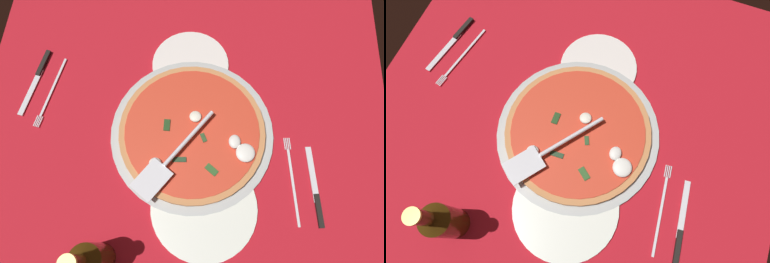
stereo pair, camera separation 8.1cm
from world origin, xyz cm
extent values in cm
cube|color=#B21622|center=(0.00, 0.00, -0.40)|extent=(106.19, 106.19, 0.80)
cube|color=white|center=(-49.97, 31.23, 0.05)|extent=(6.25, 6.25, 0.10)
cube|color=silver|center=(-43.72, 12.49, 0.05)|extent=(6.25, 6.25, 0.10)
cube|color=white|center=(-43.72, 24.98, 0.05)|extent=(6.25, 6.25, 0.10)
cube|color=white|center=(-43.72, 37.48, 0.05)|extent=(6.25, 6.25, 0.10)
cube|color=white|center=(-37.48, -6.25, 0.05)|extent=(6.25, 6.25, 0.10)
cube|color=silver|center=(-37.48, 6.25, 0.05)|extent=(6.25, 6.25, 0.10)
cube|color=white|center=(-37.48, 18.74, 0.05)|extent=(6.25, 6.25, 0.10)
cube|color=silver|center=(-37.48, 31.23, 0.05)|extent=(6.25, 6.25, 0.10)
cube|color=white|center=(-37.48, 43.72, 0.05)|extent=(6.25, 6.25, 0.10)
cube|color=white|center=(-31.23, -24.98, 0.05)|extent=(6.25, 6.25, 0.10)
cube|color=silver|center=(-31.23, -12.49, 0.05)|extent=(6.25, 6.25, 0.10)
cube|color=white|center=(-31.23, 0.00, 0.05)|extent=(6.25, 6.25, 0.10)
cube|color=silver|center=(-31.23, 12.49, 0.05)|extent=(6.25, 6.25, 0.10)
cube|color=white|center=(-31.23, 24.98, 0.05)|extent=(6.25, 6.25, 0.10)
cube|color=white|center=(-31.23, 37.48, 0.05)|extent=(6.25, 6.25, 0.10)
cube|color=white|center=(-24.98, -43.72, 0.05)|extent=(6.25, 6.25, 0.10)
cube|color=white|center=(-24.98, -31.23, 0.05)|extent=(6.25, 6.25, 0.10)
cube|color=white|center=(-24.98, -18.74, 0.05)|extent=(6.25, 6.25, 0.10)
cube|color=white|center=(-24.98, -6.25, 0.05)|extent=(6.25, 6.25, 0.10)
cube|color=silver|center=(-24.98, 6.25, 0.05)|extent=(6.25, 6.25, 0.10)
cube|color=white|center=(-24.98, 18.74, 0.05)|extent=(6.25, 6.25, 0.10)
cube|color=white|center=(-24.98, 31.23, 0.05)|extent=(6.25, 6.25, 0.10)
cube|color=white|center=(-24.98, 43.72, 0.05)|extent=(6.25, 6.25, 0.10)
cube|color=white|center=(-18.74, -49.97, 0.05)|extent=(6.25, 6.25, 0.10)
cube|color=silver|center=(-18.74, -37.48, 0.05)|extent=(6.25, 6.25, 0.10)
cube|color=silver|center=(-18.74, -24.98, 0.05)|extent=(6.25, 6.25, 0.10)
cube|color=white|center=(-18.74, -12.49, 0.05)|extent=(6.25, 6.25, 0.10)
cube|color=silver|center=(-18.74, 0.00, 0.05)|extent=(6.25, 6.25, 0.10)
cube|color=white|center=(-18.74, 12.49, 0.05)|extent=(6.25, 6.25, 0.10)
cube|color=silver|center=(-18.74, 24.98, 0.05)|extent=(6.25, 6.25, 0.10)
cube|color=white|center=(-18.74, 37.48, 0.05)|extent=(6.25, 6.25, 0.10)
cube|color=white|center=(-12.49, -43.72, 0.05)|extent=(6.25, 6.25, 0.10)
cube|color=silver|center=(-12.49, -31.23, 0.05)|extent=(6.25, 6.25, 0.10)
cube|color=silver|center=(-12.49, -18.74, 0.05)|extent=(6.25, 6.25, 0.10)
cube|color=white|center=(-12.49, -6.25, 0.05)|extent=(6.25, 6.25, 0.10)
cube|color=white|center=(-12.49, 6.25, 0.05)|extent=(6.25, 6.25, 0.10)
cube|color=white|center=(-12.49, 18.74, 0.05)|extent=(6.25, 6.25, 0.10)
cube|color=white|center=(-12.49, 31.23, 0.05)|extent=(6.25, 6.25, 0.10)
cube|color=white|center=(-12.49, 43.72, 0.05)|extent=(6.25, 6.25, 0.10)
cube|color=white|center=(-6.25, -49.97, 0.05)|extent=(6.25, 6.25, 0.10)
cube|color=silver|center=(-6.25, -37.48, 0.05)|extent=(6.25, 6.25, 0.10)
cube|color=silver|center=(-6.25, -24.98, 0.05)|extent=(6.25, 6.25, 0.10)
cube|color=white|center=(-6.25, -12.49, 0.05)|extent=(6.25, 6.25, 0.10)
cube|color=white|center=(-6.25, 0.00, 0.05)|extent=(6.25, 6.25, 0.10)
cube|color=silver|center=(-6.25, 12.49, 0.05)|extent=(6.25, 6.25, 0.10)
cube|color=silver|center=(-6.25, 24.98, 0.05)|extent=(6.25, 6.25, 0.10)
cube|color=silver|center=(-6.25, 37.48, 0.05)|extent=(6.25, 6.25, 0.10)
cube|color=white|center=(-6.25, 49.97, 0.05)|extent=(6.25, 6.25, 0.10)
cube|color=white|center=(0.00, -43.72, 0.05)|extent=(6.25, 6.25, 0.10)
cube|color=white|center=(0.00, -31.23, 0.05)|extent=(6.25, 6.25, 0.10)
cube|color=silver|center=(0.00, -18.74, 0.05)|extent=(6.25, 6.25, 0.10)
cube|color=white|center=(0.00, -6.25, 0.05)|extent=(6.25, 6.25, 0.10)
cube|color=silver|center=(0.00, 6.25, 0.05)|extent=(6.25, 6.25, 0.10)
cube|color=white|center=(0.00, 18.74, 0.05)|extent=(6.25, 6.25, 0.10)
cube|color=silver|center=(0.00, 31.23, 0.05)|extent=(6.25, 6.25, 0.10)
cube|color=white|center=(0.00, 43.72, 0.05)|extent=(6.25, 6.25, 0.10)
cube|color=white|center=(6.25, -49.97, 0.05)|extent=(6.25, 6.25, 0.10)
cube|color=silver|center=(6.25, -37.48, 0.05)|extent=(6.25, 6.25, 0.10)
cube|color=silver|center=(6.25, -24.98, 0.05)|extent=(6.25, 6.25, 0.10)
cube|color=white|center=(6.25, -12.49, 0.05)|extent=(6.25, 6.25, 0.10)
cube|color=white|center=(6.25, 0.00, 0.05)|extent=(6.25, 6.25, 0.10)
cube|color=white|center=(6.25, 12.49, 0.05)|extent=(6.25, 6.25, 0.10)
cube|color=white|center=(6.25, 24.98, 0.05)|extent=(6.25, 6.25, 0.10)
cube|color=white|center=(6.25, 37.48, 0.05)|extent=(6.25, 6.25, 0.10)
cube|color=white|center=(6.25, 49.97, 0.05)|extent=(6.25, 6.25, 0.10)
cube|color=silver|center=(12.49, -43.72, 0.05)|extent=(6.25, 6.25, 0.10)
cube|color=white|center=(12.49, -31.23, 0.05)|extent=(6.25, 6.25, 0.10)
cube|color=white|center=(12.49, -18.74, 0.05)|extent=(6.25, 6.25, 0.10)
cube|color=white|center=(12.49, -6.25, 0.05)|extent=(6.25, 6.25, 0.10)
cube|color=silver|center=(12.49, 6.25, 0.05)|extent=(6.25, 6.25, 0.10)
cube|color=white|center=(12.49, 18.74, 0.05)|extent=(6.25, 6.25, 0.10)
cube|color=silver|center=(12.49, 31.23, 0.05)|extent=(6.25, 6.25, 0.10)
cube|color=silver|center=(12.49, 43.72, 0.05)|extent=(6.25, 6.25, 0.10)
cube|color=white|center=(18.74, -37.48, 0.05)|extent=(6.25, 6.25, 0.10)
cube|color=white|center=(18.74, -24.98, 0.05)|extent=(6.25, 6.25, 0.10)
cube|color=white|center=(18.74, -12.49, 0.05)|extent=(6.25, 6.25, 0.10)
cube|color=silver|center=(18.74, 0.00, 0.05)|extent=(6.25, 6.25, 0.10)
cube|color=silver|center=(18.74, 12.49, 0.05)|extent=(6.25, 6.25, 0.10)
cube|color=silver|center=(18.74, 24.98, 0.05)|extent=(6.25, 6.25, 0.10)
cube|color=silver|center=(18.74, 37.48, 0.05)|extent=(6.25, 6.25, 0.10)
cube|color=white|center=(24.98, -31.23, 0.05)|extent=(6.25, 6.25, 0.10)
cube|color=silver|center=(24.98, -18.74, 0.05)|extent=(6.25, 6.25, 0.10)
cube|color=silver|center=(24.98, -6.25, 0.05)|extent=(6.25, 6.25, 0.10)
cube|color=white|center=(24.98, 6.25, 0.05)|extent=(6.25, 6.25, 0.10)
cube|color=white|center=(24.98, 18.74, 0.05)|extent=(6.25, 6.25, 0.10)
cube|color=silver|center=(31.23, -24.98, 0.05)|extent=(6.25, 6.25, 0.10)
cube|color=white|center=(31.23, -12.49, 0.05)|extent=(6.25, 6.25, 0.10)
cube|color=white|center=(31.23, 0.00, 0.05)|extent=(6.25, 6.25, 0.10)
cube|color=white|center=(31.23, 12.49, 0.05)|extent=(6.25, 6.25, 0.10)
cube|color=white|center=(37.48, -31.23, 0.05)|extent=(6.25, 6.25, 0.10)
cube|color=white|center=(37.48, -18.74, 0.05)|extent=(6.25, 6.25, 0.10)
cube|color=white|center=(37.48, -6.25, 0.05)|extent=(6.25, 6.25, 0.10)
cube|color=silver|center=(43.72, -24.98, 0.05)|extent=(6.25, 6.25, 0.10)
cylinder|color=#B0B7B5|center=(2.52, 2.57, 0.65)|extent=(41.07, 41.07, 1.10)
cylinder|color=white|center=(-17.33, 0.86, 0.60)|extent=(20.81, 20.81, 1.00)
cylinder|color=white|center=(20.74, 6.55, 0.60)|extent=(25.16, 25.16, 1.00)
cylinder|color=#C6804A|center=(2.52, 2.57, 1.88)|extent=(36.58, 36.58, 1.37)
cylinder|color=red|center=(2.52, 2.57, 2.72)|extent=(33.56, 33.56, 0.30)
ellipsoid|color=white|center=(4.88, 13.10, 3.53)|extent=(3.50, 2.89, 1.32)
ellipsoid|color=white|center=(-1.10, 3.19, 3.38)|extent=(2.95, 2.99, 1.02)
ellipsoid|color=white|center=(11.53, -5.63, 3.53)|extent=(2.85, 2.99, 1.33)
ellipsoid|color=white|center=(7.55, 15.75, 3.54)|extent=(4.67, 4.62, 1.35)
cube|color=#1C3C17|center=(1.50, -3.78, 3.02)|extent=(3.03, 1.59, 0.30)
cube|color=#274722|center=(4.20, 5.50, 3.02)|extent=(2.51, 1.90, 0.30)
cube|color=#1E3A20|center=(10.10, 0.06, 3.02)|extent=(1.41, 3.42, 0.30)
cube|color=#285221|center=(12.08, 7.84, 3.02)|extent=(3.20, 3.46, 0.30)
cube|color=silver|center=(15.61, -5.95, 4.37)|extent=(10.54, 10.01, 0.30)
cylinder|color=silver|center=(5.08, 1.97, 4.72)|extent=(14.73, 11.41, 1.00)
cube|color=white|center=(-8.73, -37.79, 0.40)|extent=(18.18, 14.61, 0.60)
cube|color=silver|center=(-8.23, -35.19, 0.83)|extent=(17.35, 3.89, 0.25)
cube|color=silver|center=(1.73, -37.78, 0.83)|extent=(2.99, 0.78, 0.25)
cube|color=silver|center=(1.82, -37.34, 0.83)|extent=(2.99, 0.78, 0.25)
cube|color=silver|center=(1.90, -36.91, 0.83)|extent=(2.99, 0.78, 0.25)
cube|color=silver|center=(1.98, -36.48, 0.83)|extent=(2.99, 0.78, 0.25)
cube|color=black|center=(-15.03, -39.28, 1.10)|extent=(7.96, 2.66, 0.80)
cube|color=silver|center=(-6.33, -40.94, 0.83)|extent=(13.80, 3.97, 0.25)
cube|color=white|center=(14.24, 30.26, 0.40)|extent=(17.33, 12.94, 0.60)
cube|color=silver|center=(14.52, 27.75, 0.83)|extent=(18.61, 2.62, 0.25)
cube|color=silver|center=(3.68, 27.23, 0.83)|extent=(3.01, 0.54, 0.25)
cube|color=silver|center=(3.73, 26.79, 0.83)|extent=(3.01, 0.54, 0.25)
cube|color=silver|center=(3.78, 26.35, 0.83)|extent=(3.01, 0.54, 0.25)
cube|color=silver|center=(3.83, 25.91, 0.83)|extent=(3.01, 0.54, 0.25)
cube|color=black|center=(19.79, 33.42, 1.10)|extent=(7.89, 2.04, 0.80)
cube|color=silver|center=(11.06, 32.46, 0.83)|extent=(13.74, 2.88, 0.25)
cylinder|color=#412A0B|center=(33.39, -15.95, 6.43)|extent=(6.74, 6.74, 12.66)
cone|color=#412A0B|center=(33.39, -15.95, 14.30)|extent=(6.74, 6.74, 3.07)
cylinder|color=#412A0B|center=(33.39, -15.95, 18.59)|extent=(2.81, 2.81, 5.52)
cylinder|color=gold|center=(33.39, -15.95, 21.65)|extent=(3.24, 3.24, 0.60)
camera|label=1|loc=(29.04, 4.29, 78.90)|focal=30.45mm
camera|label=2|loc=(27.29, 12.20, 78.90)|focal=30.45mm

